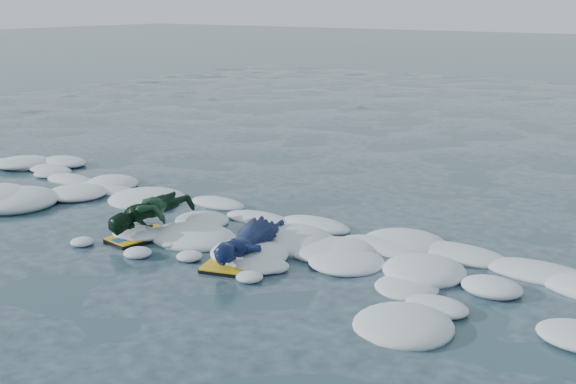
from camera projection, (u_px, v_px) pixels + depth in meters
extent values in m
plane|color=#162C36|center=(213.00, 259.00, 8.34)|extent=(120.00, 120.00, 0.00)
cube|color=black|center=(236.00, 261.00, 8.19)|extent=(0.78, 1.07, 0.05)
cube|color=yellow|center=(236.00, 258.00, 8.18)|extent=(0.76, 1.05, 0.02)
imported|color=navy|center=(249.00, 240.00, 8.35)|extent=(0.84, 1.52, 0.34)
cube|color=black|center=(141.00, 237.00, 9.01)|extent=(0.57, 0.88, 0.04)
cube|color=yellow|center=(141.00, 235.00, 9.01)|extent=(0.55, 0.86, 0.01)
cube|color=#174BB1|center=(141.00, 234.00, 9.00)|extent=(0.27, 0.80, 0.00)
imported|color=#11401F|center=(151.00, 216.00, 9.11)|extent=(0.65, 1.26, 0.47)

